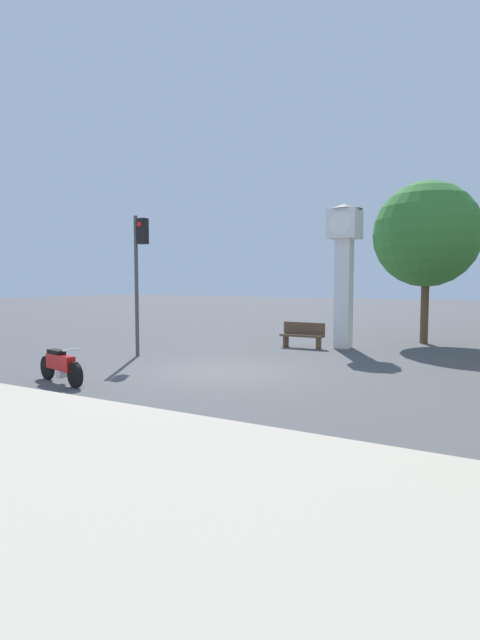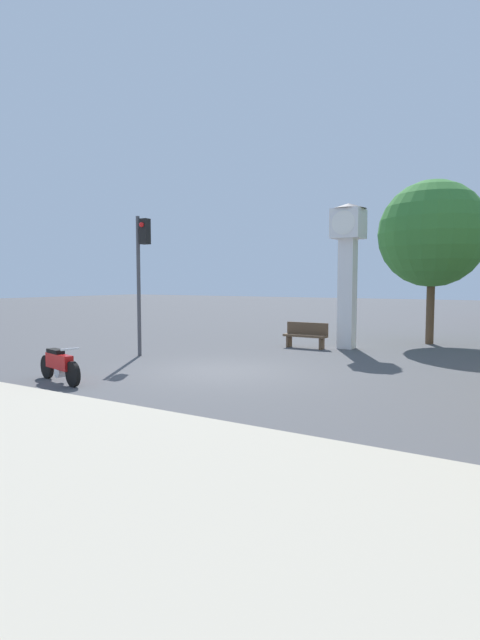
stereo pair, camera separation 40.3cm
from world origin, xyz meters
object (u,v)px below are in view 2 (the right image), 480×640
street_tree (432,234)px  traffic_light (142,261)px  bench (306,334)px  clock_tower (348,253)px  motorcycle (59,365)px

street_tree → traffic_light: bearing=-131.7°
street_tree → bench: street_tree is taller
clock_tower → traffic_light: size_ratio=1.15×
street_tree → bench: bearing=-135.2°
motorcycle → clock_tower: clock_tower is taller
traffic_light → motorcycle: bearing=-74.0°
bench → clock_tower: bearing=26.0°
motorcycle → bench: (2.47, 8.80, 0.07)m
motorcycle → traffic_light: size_ratio=0.44×
motorcycle → bench: 9.14m
traffic_light → bench: 6.42m
motorcycle → bench: bearing=88.8°
motorcycle → traffic_light: 5.11m
motorcycle → street_tree: street_tree is taller
clock_tower → bench: (-1.30, -0.64, -2.91)m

